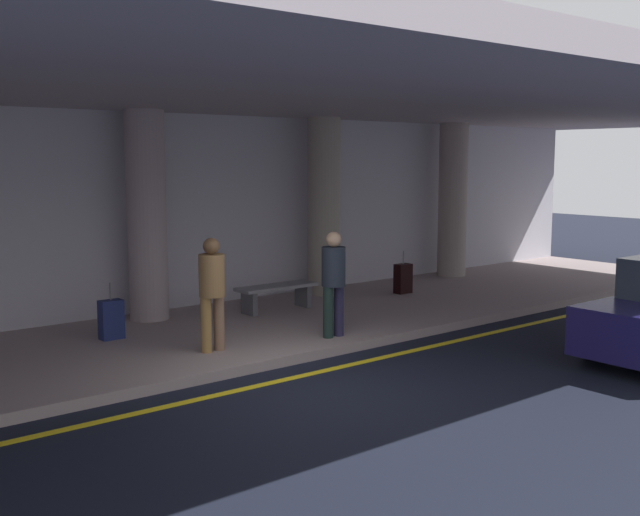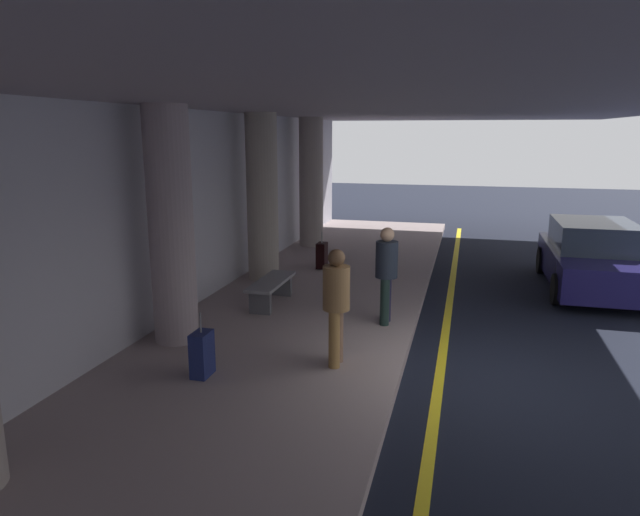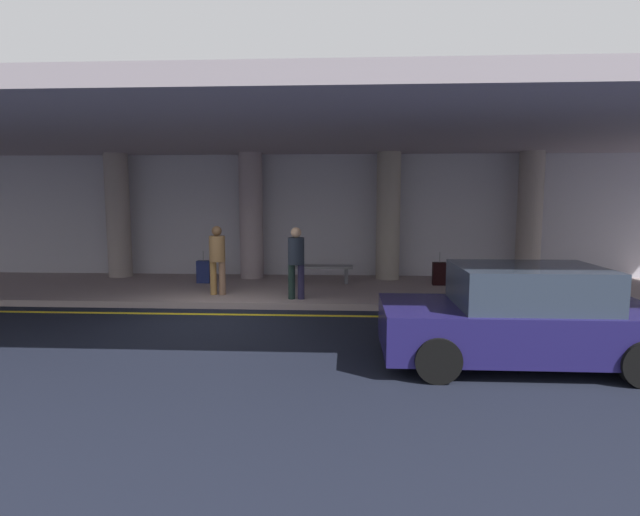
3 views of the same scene
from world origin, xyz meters
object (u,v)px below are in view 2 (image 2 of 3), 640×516
object	(u,v)px
suitcase_upright_secondary	(322,255)
bench_metal	(271,287)
support_column_center	(262,198)
support_column_right_mid	(311,183)
person_waiting_for_ride	(336,300)
traveler_with_luggage	(386,269)
car_navy	(592,258)
suitcase_upright_primary	(202,354)
support_column_left_mid	(171,227)

from	to	relation	value
suitcase_upright_secondary	bench_metal	bearing A→B (deg)	155.85
support_column_center	support_column_right_mid	size ratio (longest dim) A/B	1.00
person_waiting_for_ride	suitcase_upright_secondary	xyz separation A→B (m)	(5.65, 1.67, -0.65)
traveler_with_luggage	person_waiting_for_ride	xyz separation A→B (m)	(-1.97, 0.42, 0.00)
support_column_center	traveler_with_luggage	distance (m)	3.99
car_navy	suitcase_upright_secondary	distance (m)	6.06
support_column_right_mid	suitcase_upright_primary	world-z (taller)	support_column_right_mid
car_navy	traveler_with_luggage	xyz separation A→B (m)	(-3.80, 3.97, 0.40)
support_column_left_mid	suitcase_upright_primary	bearing A→B (deg)	-138.96
traveler_with_luggage	suitcase_upright_primary	xyz separation A→B (m)	(-2.80, 2.09, -0.65)
support_column_left_mid	suitcase_upright_primary	world-z (taller)	support_column_left_mid
support_column_left_mid	suitcase_upright_primary	distance (m)	2.16
suitcase_upright_primary	support_column_right_mid	bearing A→B (deg)	-13.52
support_column_center	traveler_with_luggage	size ratio (longest dim) A/B	2.17
support_column_left_mid	bench_metal	distance (m)	2.76
suitcase_upright_secondary	bench_metal	distance (m)	3.15
suitcase_upright_secondary	car_navy	bearing A→B (deg)	-109.66
support_column_right_mid	support_column_left_mid	bearing A→B (deg)	180.00
support_column_left_mid	traveler_with_luggage	size ratio (longest dim) A/B	2.17
suitcase_upright_primary	person_waiting_for_ride	bearing A→B (deg)	-83.20
person_waiting_for_ride	car_navy	bearing A→B (deg)	-103.12
support_column_center	traveler_with_luggage	world-z (taller)	support_column_center
support_column_right_mid	suitcase_upright_primary	bearing A→B (deg)	-173.69
traveler_with_luggage	suitcase_upright_secondary	xyz separation A→B (m)	(3.68, 2.09, -0.65)
support_column_center	suitcase_upright_primary	world-z (taller)	support_column_center
person_waiting_for_ride	suitcase_upright_primary	bearing A→B (deg)	50.78
suitcase_upright_primary	car_navy	bearing A→B (deg)	-62.36
bench_metal	support_column_right_mid	bearing A→B (deg)	8.07
suitcase_upright_secondary	support_column_center	bearing A→B (deg)	121.79
support_column_left_mid	suitcase_upright_primary	xyz separation A→B (m)	(-1.16, -1.01, -1.51)
support_column_center	person_waiting_for_ride	world-z (taller)	support_column_center
support_column_center	suitcase_upright_secondary	xyz separation A→B (m)	(1.32, -1.01, -1.51)
support_column_right_mid	suitcase_upright_secondary	size ratio (longest dim) A/B	4.06
support_column_center	support_column_right_mid	xyz separation A→B (m)	(4.00, 0.00, 0.00)
support_column_left_mid	suitcase_upright_secondary	bearing A→B (deg)	-10.76
support_column_left_mid	suitcase_upright_secondary	distance (m)	5.62
support_column_left_mid	support_column_center	distance (m)	4.00
person_waiting_for_ride	suitcase_upright_secondary	distance (m)	5.93
support_column_right_mid	support_column_center	bearing A→B (deg)	180.00
support_column_left_mid	support_column_right_mid	bearing A→B (deg)	0.00
traveler_with_luggage	support_column_left_mid	bearing A→B (deg)	18.25
suitcase_upright_primary	bench_metal	xyz separation A→B (m)	(3.34, 0.19, 0.04)
support_column_center	car_navy	size ratio (longest dim) A/B	0.89
support_column_center	person_waiting_for_ride	distance (m)	5.16
support_column_left_mid	bench_metal	bearing A→B (deg)	-20.76
support_column_left_mid	suitcase_upright_secondary	world-z (taller)	support_column_left_mid
support_column_left_mid	support_column_center	world-z (taller)	same
support_column_right_mid	suitcase_upright_secondary	distance (m)	3.24
car_navy	suitcase_upright_primary	distance (m)	8.96
support_column_center	suitcase_upright_primary	xyz separation A→B (m)	(-5.16, -1.01, -1.51)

